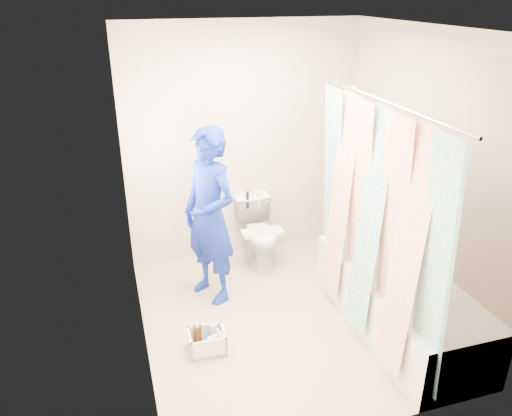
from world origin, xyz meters
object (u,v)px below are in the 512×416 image
object	(u,v)px
bathtub	(399,301)
toilet	(259,233)
plumber	(210,217)
cleaning_caddy	(208,342)

from	to	relation	value
bathtub	toilet	size ratio (longest dim) A/B	2.60
plumber	cleaning_caddy	distance (m)	1.07
toilet	bathtub	bearing A→B (deg)	-61.19
bathtub	plumber	world-z (taller)	plumber
bathtub	plumber	bearing A→B (deg)	145.53
bathtub	toilet	xyz separation A→B (m)	(-0.77, 1.41, 0.07)
bathtub	toilet	distance (m)	1.61
bathtub	plumber	distance (m)	1.76
plumber	cleaning_caddy	world-z (taller)	plumber
plumber	cleaning_caddy	bearing A→B (deg)	-43.80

